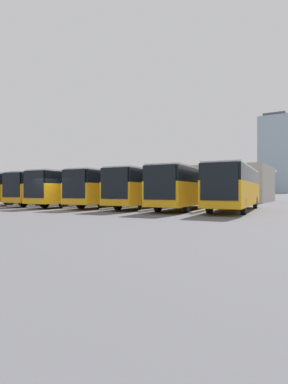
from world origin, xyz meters
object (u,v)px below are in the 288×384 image
(bus_0, at_px, (235,187))
(bus_3, at_px, (115,188))
(bus_5, at_px, (59,188))
(bus_6, at_px, (31,188))
(bus_1, at_px, (188,187))
(bus_4, at_px, (81,188))
(bus_2, at_px, (150,187))
(bus_7, at_px, (8,188))

(bus_0, distance_m, bus_3, 11.25)
(bus_5, height_order, bus_6, same)
(bus_1, height_order, bus_5, same)
(bus_1, bearing_deg, bus_3, -6.16)
(bus_0, xyz_separation_m, bus_4, (15.01, 0.65, 0.00))
(bus_6, bearing_deg, bus_2, 177.97)
(bus_1, bearing_deg, bus_5, -5.51)
(bus_0, distance_m, bus_4, 15.02)
(bus_5, height_order, bus_7, same)
(bus_6, bearing_deg, bus_1, 176.48)
(bus_1, relative_size, bus_5, 1.00)
(bus_5, bearing_deg, bus_4, 165.40)
(bus_1, xyz_separation_m, bus_4, (11.25, 0.42, 0.00))
(bus_0, relative_size, bus_6, 1.00)
(bus_0, distance_m, bus_1, 3.76)
(bus_1, bearing_deg, bus_7, -3.25)
(bus_0, distance_m, bus_5, 18.76)
(bus_2, distance_m, bus_7, 18.78)
(bus_3, relative_size, bus_7, 1.00)
(bus_3, relative_size, bus_5, 1.00)
(bus_0, bearing_deg, bus_7, -2.95)
(bus_1, distance_m, bus_4, 11.26)
(bus_0, bearing_deg, bus_5, -4.63)
(bus_4, xyz_separation_m, bus_6, (7.50, -0.07, 0.00))
(bus_3, distance_m, bus_7, 15.02)
(bus_4, relative_size, bus_7, 1.00)
(bus_1, bearing_deg, bus_6, -3.52)
(bus_2, distance_m, bus_3, 3.75)
(bus_4, bearing_deg, bus_3, -175.10)
(bus_3, xyz_separation_m, bus_5, (7.50, -0.04, 0.00))
(bus_0, relative_size, bus_4, 1.00)
(bus_1, xyz_separation_m, bus_6, (18.76, 0.35, 0.00))
(bus_1, height_order, bus_7, same)
(bus_3, height_order, bus_7, same)
(bus_2, relative_size, bus_7, 1.00)
(bus_1, bearing_deg, bus_0, 178.89)
(bus_6, height_order, bus_7, same)
(bus_3, xyz_separation_m, bus_6, (11.25, 0.55, 0.00))
(bus_6, bearing_deg, bus_7, -1.90)
(bus_6, bearing_deg, bus_5, -175.63)
(bus_0, bearing_deg, bus_6, -3.12)
(bus_2, bearing_deg, bus_0, 174.70)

